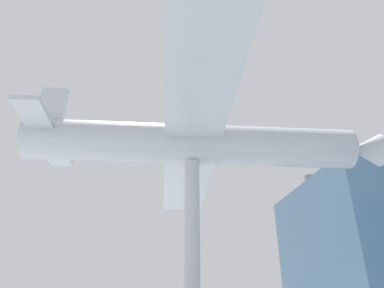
# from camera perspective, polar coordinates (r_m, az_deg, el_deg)

# --- Properties ---
(support_pylon_central) EXTENTS (0.58, 0.58, 7.62)m
(support_pylon_central) POSITION_cam_1_polar(r_m,az_deg,el_deg) (13.72, 0.00, -17.41)
(support_pylon_central) COLOR #B7B7BC
(support_pylon_central) RESTS_ON ground_plane
(suspended_airplane) EXTENTS (17.28, 14.92, 3.22)m
(suspended_airplane) POSITION_cam_1_polar(r_m,az_deg,el_deg) (15.23, 0.85, 0.02)
(suspended_airplane) COLOR #B2B7BC
(suspended_airplane) RESTS_ON support_pylon_central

